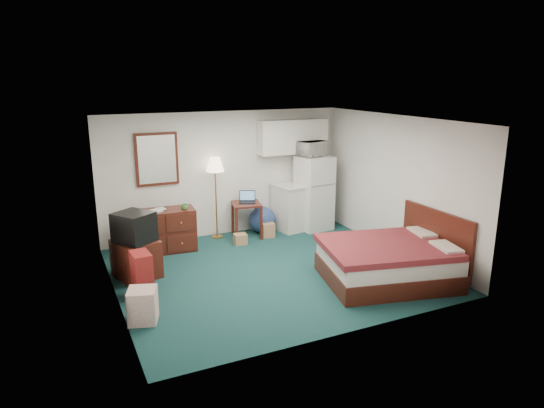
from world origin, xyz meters
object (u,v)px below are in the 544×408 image
floor_lamp (216,198)px  desk (247,220)px  kitchen_counter (296,207)px  fridge (314,193)px  suitcase (142,274)px  tv_stand (136,259)px  dresser (163,231)px  bed (387,263)px

floor_lamp → desk: floor_lamp is taller
desk → kitchen_counter: (1.16, 0.07, 0.12)m
fridge → desk: bearing=171.0°
fridge → suitcase: bearing=-161.4°
desk → fridge: size_ratio=0.45×
desk → tv_stand: desk is taller
floor_lamp → suitcase: size_ratio=2.45×
fridge → tv_stand: fridge is taller
dresser → suitcase: 1.89m
floor_lamp → suitcase: (-1.87, -2.08, -0.48)m
desk → suitcase: (-2.43, -1.87, -0.02)m
fridge → bed: size_ratio=0.80×
dresser → kitchen_counter: bearing=8.1°
desk → bed: desk is taller
desk → suitcase: desk is taller
tv_stand → suitcase: suitcase is taller
bed → floor_lamp: bearing=131.6°
kitchen_counter → bed: 3.07m
tv_stand → suitcase: bearing=-108.9°
dresser → bed: (2.90, -2.86, -0.09)m
dresser → desk: size_ratio=1.65×
dresser → fridge: fridge is taller
kitchen_counter → fridge: 0.49m
kitchen_counter → bed: size_ratio=0.49×
dresser → bed: size_ratio=0.60×
fridge → floor_lamp: bearing=166.0°
suitcase → floor_lamp: bearing=44.1°
floor_lamp → kitchen_counter: size_ratio=1.74×
desk → suitcase: bearing=-130.6°
desk → kitchen_counter: 1.17m
bed → suitcase: suitcase is taller
floor_lamp → kitchen_counter: floor_lamp is taller
desk → bed: (1.18, -2.99, -0.04)m
desk → fridge: (1.51, -0.08, 0.43)m
floor_lamp → desk: bearing=-20.9°
kitchen_counter → tv_stand: kitchen_counter is taller
kitchen_counter → tv_stand: (-3.55, -1.20, -0.16)m
dresser → floor_lamp: bearing=20.5°
dresser → tv_stand: dresser is taller
fridge → bed: fridge is taller
dresser → suitcase: dresser is taller
fridge → suitcase: fridge is taller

